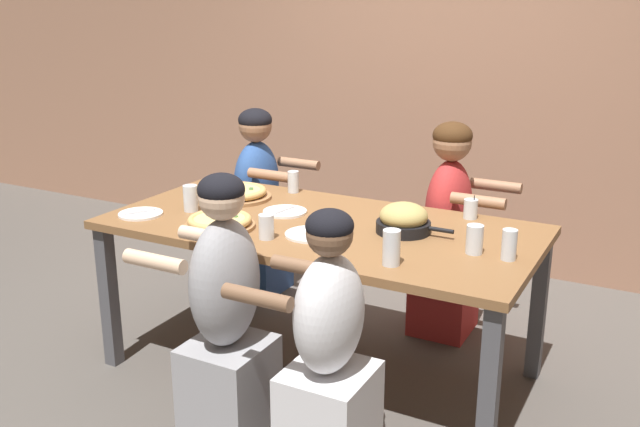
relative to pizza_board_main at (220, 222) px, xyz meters
The scene contains 20 objects.
ground_plane 0.95m from the pizza_board_main, 36.11° to the left, with size 18.00×18.00×0.00m, color #514C47.
restaurant_back_panel 2.31m from the pizza_board_main, 79.71° to the left, with size 10.00×0.06×3.20m, color #9E7056.
dining_table 0.49m from the pizza_board_main, 36.11° to the left, with size 2.07×1.02×0.79m.
pizza_board_main is the anchor object (origin of this frame).
pizza_board_second 0.51m from the pizza_board_main, 114.60° to the left, with size 0.36×0.36×0.06m.
skillet_bowl 0.87m from the pizza_board_main, 23.57° to the left, with size 0.37×0.25×0.14m.
empty_plate_a 0.38m from the pizza_board_main, 67.42° to the left, with size 0.22×0.22×0.02m.
empty_plate_b 0.45m from the pizza_board_main, 13.18° to the left, with size 0.24×0.24×0.02m.
empty_plate_c 0.47m from the pizza_board_main, behind, with size 0.22×0.22×0.02m.
cocktail_glass_blue 1.23m from the pizza_board_main, 35.12° to the left, with size 0.07×0.07×0.12m.
drinking_glass_a 1.33m from the pizza_board_main, ahead, with size 0.06×0.06×0.13m.
drinking_glass_b 0.91m from the pizza_board_main, ahead, with size 0.07×0.07×0.15m.
drinking_glass_c 1.18m from the pizza_board_main, 10.91° to the left, with size 0.07×0.07×0.13m.
drinking_glass_d 0.28m from the pizza_board_main, ahead, with size 0.07×0.07×0.11m.
drinking_glass_e 0.33m from the pizza_board_main, 151.56° to the left, with size 0.07×0.07×0.13m.
drinking_glass_f 0.72m from the pizza_board_main, 91.04° to the left, with size 0.06×0.06×0.12m.
diner_near_midright 0.98m from the pizza_board_main, 28.83° to the right, with size 0.51×0.40×1.11m.
diner_far_midright 1.31m from the pizza_board_main, 51.73° to the left, with size 0.51×0.40×1.20m.
diner_near_center 0.63m from the pizza_board_main, 52.69° to the right, with size 0.51×0.40×1.19m.
diner_far_left 1.14m from the pizza_board_main, 113.80° to the left, with size 0.51×0.40×1.19m.
Camera 1 is at (1.54, -2.89, 1.84)m, focal length 40.00 mm.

